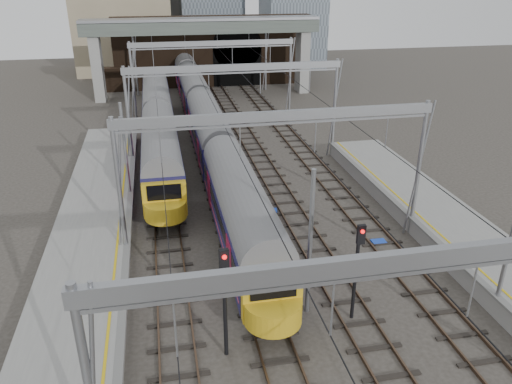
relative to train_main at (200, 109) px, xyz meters
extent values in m
plane|color=#38332D|center=(2.00, -30.50, -2.37)|extent=(160.00, 160.00, 0.00)
cube|color=gray|center=(-8.20, -28.00, -1.82)|extent=(4.20, 55.00, 1.10)
cube|color=slate|center=(-6.15, -28.00, -1.32)|extent=(0.35, 55.00, 0.12)
cube|color=gold|center=(-6.65, -28.00, -1.25)|extent=(0.12, 55.00, 0.01)
cube|color=#4C3828|center=(-4.72, -15.50, -2.28)|extent=(0.08, 80.00, 0.16)
cube|color=#4C3828|center=(-3.28, -15.50, -2.28)|extent=(0.08, 80.00, 0.16)
cube|color=black|center=(-4.00, -15.50, -2.35)|extent=(2.40, 80.00, 0.14)
cube|color=#4C3828|center=(-0.72, -15.50, -2.28)|extent=(0.08, 80.00, 0.16)
cube|color=#4C3828|center=(0.72, -15.50, -2.28)|extent=(0.08, 80.00, 0.16)
cube|color=black|center=(0.00, -15.50, -2.35)|extent=(2.40, 80.00, 0.14)
cube|color=#4C3828|center=(3.28, -15.50, -2.28)|extent=(0.08, 80.00, 0.16)
cube|color=#4C3828|center=(4.72, -15.50, -2.28)|extent=(0.08, 80.00, 0.16)
cube|color=black|center=(4.00, -15.50, -2.35)|extent=(2.40, 80.00, 0.14)
cube|color=#4C3828|center=(7.28, -15.50, -2.28)|extent=(0.08, 80.00, 0.16)
cube|color=#4C3828|center=(8.72, -15.50, -2.28)|extent=(0.08, 80.00, 0.16)
cube|color=black|center=(8.00, -15.50, -2.35)|extent=(2.40, 80.00, 0.14)
cube|color=gray|center=(2.00, -36.50, 5.23)|extent=(16.80, 0.28, 0.50)
cylinder|color=gray|center=(-6.20, -22.50, 1.63)|extent=(0.24, 0.24, 8.00)
cylinder|color=gray|center=(10.20, -22.50, 1.63)|extent=(0.24, 0.24, 8.00)
cube|color=gray|center=(2.00, -22.50, 5.23)|extent=(16.80, 0.28, 0.50)
cylinder|color=gray|center=(-6.20, -8.50, 1.63)|extent=(0.24, 0.24, 8.00)
cylinder|color=gray|center=(10.20, -8.50, 1.63)|extent=(0.24, 0.24, 8.00)
cube|color=gray|center=(2.00, -8.50, 5.23)|extent=(16.80, 0.28, 0.50)
cylinder|color=gray|center=(-6.20, 5.50, 1.63)|extent=(0.24, 0.24, 8.00)
cylinder|color=gray|center=(10.20, 5.50, 1.63)|extent=(0.24, 0.24, 8.00)
cube|color=gray|center=(2.00, 5.50, 5.23)|extent=(16.80, 0.28, 0.50)
cylinder|color=gray|center=(-6.20, 17.50, 1.63)|extent=(0.24, 0.24, 8.00)
cylinder|color=gray|center=(10.20, 17.50, 1.63)|extent=(0.24, 0.24, 8.00)
cube|color=gray|center=(2.00, 17.50, 5.23)|extent=(16.80, 0.28, 0.50)
cube|color=black|center=(-4.00, -15.50, 3.13)|extent=(0.03, 80.00, 0.03)
cube|color=black|center=(0.00, -15.50, 3.13)|extent=(0.03, 80.00, 0.03)
cube|color=black|center=(4.00, -15.50, 3.13)|extent=(0.03, 80.00, 0.03)
cube|color=black|center=(8.00, -15.50, 3.13)|extent=(0.03, 80.00, 0.03)
cube|color=black|center=(4.00, 21.50, 2.13)|extent=(26.00, 2.00, 9.00)
cube|color=black|center=(7.00, 20.48, 0.23)|extent=(6.50, 0.10, 5.20)
cylinder|color=black|center=(7.00, 20.48, 2.83)|extent=(6.50, 0.10, 6.50)
cube|color=black|center=(-8.00, 20.50, -0.87)|extent=(6.00, 1.50, 3.00)
cube|color=gray|center=(-10.50, 15.50, 1.73)|extent=(1.20, 2.50, 8.20)
cube|color=gray|center=(14.50, 15.50, 1.73)|extent=(1.20, 2.50, 8.20)
cube|color=#566158|center=(2.00, 15.50, 5.83)|extent=(28.00, 3.00, 1.40)
cube|color=gray|center=(2.00, 15.50, 6.73)|extent=(28.00, 3.00, 0.30)
cube|color=gray|center=(0.00, 49.50, 6.63)|extent=(18.00, 14.00, 18.00)
cube|color=black|center=(0.00, 0.08, -2.02)|extent=(2.01, 59.79, 0.70)
cube|color=#19154B|center=(0.00, 0.08, -0.22)|extent=(2.56, 59.79, 2.29)
cylinder|color=slate|center=(0.00, 0.08, 0.92)|extent=(2.51, 59.29, 2.51)
cube|color=black|center=(0.00, 0.08, 0.14)|extent=(2.58, 58.59, 0.69)
cube|color=#C43D53|center=(0.00, 0.08, -0.87)|extent=(2.58, 58.79, 0.11)
cube|color=gold|center=(0.00, -29.97, -0.32)|extent=(2.51, 0.60, 2.09)
cube|color=black|center=(0.00, -30.14, 0.23)|extent=(1.92, 0.08, 0.92)
cube|color=black|center=(-4.00, -4.20, -2.02)|extent=(2.05, 30.24, 0.70)
cube|color=#19154B|center=(-4.00, -4.20, -0.20)|extent=(2.61, 30.24, 2.33)
cylinder|color=slate|center=(-4.00, -4.20, 0.96)|extent=(2.56, 29.74, 2.56)
cube|color=black|center=(-4.00, -4.20, 0.17)|extent=(2.63, 29.04, 0.70)
cube|color=#C43D53|center=(-4.00, -4.20, -0.86)|extent=(2.63, 29.24, 0.11)
cube|color=gold|center=(-4.00, -19.47, -0.30)|extent=(2.56, 0.60, 2.13)
cube|color=black|center=(-4.00, -19.64, 0.26)|extent=(1.96, 0.08, 0.93)
cylinder|color=black|center=(-2.04, -30.56, 0.07)|extent=(0.16, 0.16, 4.88)
cube|color=black|center=(-2.04, -30.74, 2.20)|extent=(0.38, 0.24, 0.91)
sphere|color=red|center=(-2.04, -30.86, 2.41)|extent=(0.18, 0.18, 0.18)
cylinder|color=black|center=(3.84, -29.34, -0.05)|extent=(0.15, 0.15, 4.64)
cube|color=black|center=(3.84, -29.52, 1.98)|extent=(0.34, 0.18, 0.87)
sphere|color=red|center=(3.84, -29.64, 2.18)|extent=(0.17, 0.17, 0.17)
cube|color=blue|center=(-0.51, -27.44, -2.32)|extent=(0.90, 0.73, 0.09)
cube|color=blue|center=(2.69, -18.03, -2.32)|extent=(0.93, 0.72, 0.10)
cube|color=blue|center=(7.88, -23.24, -2.32)|extent=(0.82, 0.59, 0.10)
camera|label=1|loc=(-4.00, -46.39, 11.95)|focal=35.00mm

